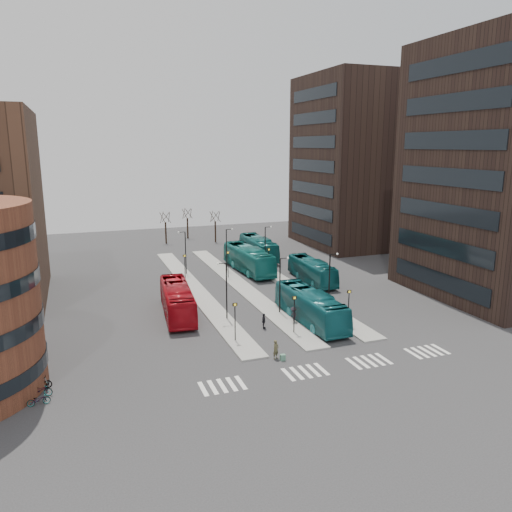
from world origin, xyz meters
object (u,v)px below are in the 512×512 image
object	(u,v)px
bicycle_near	(39,400)
commuter_c	(293,315)
suitcase	(283,357)
bicycle_mid	(40,383)
traveller	(276,349)
teal_bus_a	(310,306)
teal_bus_b	(248,259)
teal_bus_d	(258,248)
teal_bus_c	(312,271)
commuter_b	(264,321)
bicycle_far	(40,390)
red_bus	(177,300)
commuter_a	(178,319)

from	to	relation	value
bicycle_near	commuter_c	bearing A→B (deg)	-74.87
suitcase	bicycle_mid	distance (m)	19.22
traveller	bicycle_near	world-z (taller)	traveller
teal_bus_a	commuter_c	bearing A→B (deg)	169.01
suitcase	teal_bus_b	xyz separation A→B (m)	(7.37, 30.08, 1.57)
teal_bus_a	teal_bus_d	world-z (taller)	teal_bus_d
teal_bus_c	traveller	bearing A→B (deg)	-121.69
teal_bus_a	bicycle_near	world-z (taller)	teal_bus_a
teal_bus_a	bicycle_near	xyz separation A→B (m)	(-25.55, -8.80, -1.28)
teal_bus_b	teal_bus_d	size ratio (longest dim) A/B	1.06
traveller	commuter_c	bearing A→B (deg)	29.64
suitcase	teal_bus_b	size ratio (longest dim) A/B	0.04
commuter_b	bicycle_far	size ratio (longest dim) A/B	0.87
bicycle_mid	bicycle_far	size ratio (longest dim) A/B	0.91
bicycle_far	traveller	bearing A→B (deg)	-75.64
traveller	commuter_b	distance (m)	7.29
red_bus	commuter_a	world-z (taller)	red_bus
red_bus	bicycle_far	distance (m)	19.46
teal_bus_b	commuter_b	bearing A→B (deg)	-108.31
teal_bus_a	traveller	world-z (taller)	teal_bus_a
teal_bus_b	commuter_c	distance (m)	22.18
red_bus	teal_bus_b	size ratio (longest dim) A/B	0.92
red_bus	teal_bus_b	bearing A→B (deg)	54.25
teal_bus_b	bicycle_mid	distance (m)	38.95
commuter_c	bicycle_near	distance (m)	25.47
teal_bus_c	commuter_c	world-z (taller)	teal_bus_c
teal_bus_b	teal_bus_d	bearing A→B (deg)	57.55
bicycle_far	teal_bus_c	bearing A→B (deg)	-42.81
commuter_c	teal_bus_c	bearing A→B (deg)	148.87
bicycle_mid	commuter_a	bearing A→B (deg)	-42.52
teal_bus_d	traveller	distance (m)	39.30
teal_bus_b	teal_bus_c	size ratio (longest dim) A/B	1.20
teal_bus_c	commuter_a	size ratio (longest dim) A/B	6.96
teal_bus_c	commuter_a	xyz separation A→B (m)	(-20.31, -10.61, -0.74)
traveller	bicycle_far	size ratio (longest dim) A/B	0.93
teal_bus_a	bicycle_mid	xyz separation A→B (m)	(-25.55, -6.19, -1.19)
commuter_c	bicycle_mid	size ratio (longest dim) A/B	1.04
red_bus	commuter_c	bearing A→B (deg)	-26.23
teal_bus_b	commuter_c	bearing A→B (deg)	-100.02
commuter_a	bicycle_far	bearing A→B (deg)	55.72
teal_bus_a	bicycle_near	distance (m)	27.05
teal_bus_c	commuter_c	bearing A→B (deg)	-121.39
red_bus	commuter_a	distance (m)	3.63
teal_bus_a	traveller	distance (m)	9.98
traveller	commuter_c	xyz separation A→B (m)	(5.04, 7.56, 0.02)
teal_bus_d	commuter_c	xyz separation A→B (m)	(-7.16, -29.79, -0.87)
traveller	teal_bus_a	bearing A→B (deg)	20.10
teal_bus_c	teal_bus_d	xyz separation A→B (m)	(-1.78, 15.97, 0.20)
commuter_c	traveller	bearing A→B (deg)	-31.96
teal_bus_a	bicycle_near	bearing A→B (deg)	-161.85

